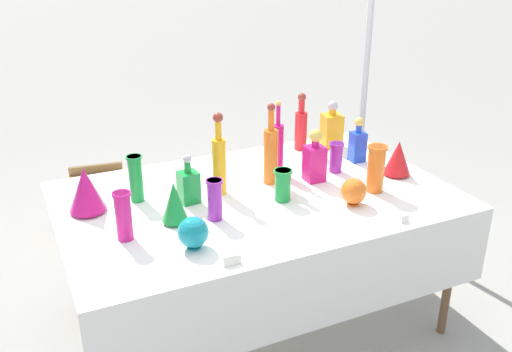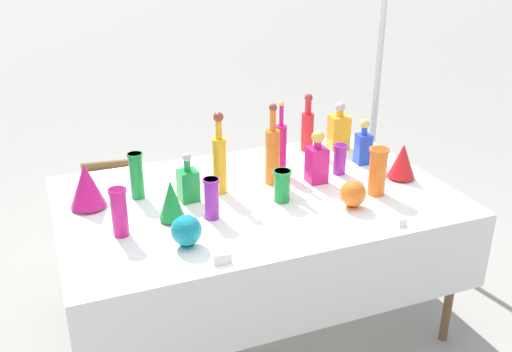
% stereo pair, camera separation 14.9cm
% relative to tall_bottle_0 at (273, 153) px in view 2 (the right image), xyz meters
% --- Properties ---
extents(ground_plane, '(40.00, 40.00, 0.00)m').
position_rel_tall_bottle_0_xyz_m(ground_plane, '(-0.13, -0.10, -0.92)').
color(ground_plane, gray).
extents(display_table, '(1.90, 1.20, 0.76)m').
position_rel_tall_bottle_0_xyz_m(display_table, '(-0.13, -0.15, -0.22)').
color(display_table, white).
rests_on(display_table, ground).
extents(tall_bottle_0, '(0.07, 0.07, 0.42)m').
position_rel_tall_bottle_0_xyz_m(tall_bottle_0, '(0.00, 0.00, 0.00)').
color(tall_bottle_0, orange).
rests_on(tall_bottle_0, display_table).
extents(tall_bottle_1, '(0.06, 0.06, 0.40)m').
position_rel_tall_bottle_0_xyz_m(tall_bottle_1, '(0.09, 0.09, -0.01)').
color(tall_bottle_1, '#C61972').
rests_on(tall_bottle_1, display_table).
extents(tall_bottle_2, '(0.07, 0.07, 0.34)m').
position_rel_tall_bottle_0_xyz_m(tall_bottle_2, '(0.37, 0.36, -0.02)').
color(tall_bottle_2, red).
rests_on(tall_bottle_2, display_table).
extents(tall_bottle_3, '(0.07, 0.07, 0.41)m').
position_rel_tall_bottle_0_xyz_m(tall_bottle_3, '(-0.28, -0.01, 0.01)').
color(tall_bottle_3, orange).
rests_on(tall_bottle_3, display_table).
extents(square_decanter_0, '(0.10, 0.10, 0.28)m').
position_rel_tall_bottle_0_xyz_m(square_decanter_0, '(0.22, -0.07, -0.05)').
color(square_decanter_0, '#C61972').
rests_on(square_decanter_0, display_table).
extents(square_decanter_1, '(0.10, 0.10, 0.24)m').
position_rel_tall_bottle_0_xyz_m(square_decanter_1, '(-0.45, -0.04, -0.07)').
color(square_decanter_1, '#198C38').
rests_on(square_decanter_1, display_table).
extents(square_decanter_2, '(0.12, 0.12, 0.28)m').
position_rel_tall_bottle_0_xyz_m(square_decanter_2, '(0.56, 0.32, -0.05)').
color(square_decanter_2, orange).
rests_on(square_decanter_2, display_table).
extents(square_decanter_3, '(0.08, 0.08, 0.26)m').
position_rel_tall_bottle_0_xyz_m(square_decanter_3, '(0.57, 0.06, -0.06)').
color(square_decanter_3, blue).
rests_on(square_decanter_3, display_table).
extents(slender_vase_0, '(0.08, 0.08, 0.16)m').
position_rel_tall_bottle_0_xyz_m(slender_vase_0, '(0.38, -0.02, -0.08)').
color(slender_vase_0, purple).
rests_on(slender_vase_0, display_table).
extents(slender_vase_1, '(0.08, 0.08, 0.23)m').
position_rel_tall_bottle_0_xyz_m(slender_vase_1, '(-0.67, 0.08, -0.04)').
color(slender_vase_1, '#198C38').
rests_on(slender_vase_1, display_table).
extents(slender_vase_2, '(0.08, 0.08, 0.19)m').
position_rel_tall_bottle_0_xyz_m(slender_vase_2, '(-0.40, -0.26, -0.06)').
color(slender_vase_2, purple).
rests_on(slender_vase_2, display_table).
extents(slender_vase_3, '(0.08, 0.08, 0.22)m').
position_rel_tall_bottle_0_xyz_m(slender_vase_3, '(-0.81, -0.27, -0.05)').
color(slender_vase_3, '#C61972').
rests_on(slender_vase_3, display_table).
extents(slender_vase_4, '(0.10, 0.10, 0.24)m').
position_rel_tall_bottle_0_xyz_m(slender_vase_4, '(0.42, -0.31, -0.04)').
color(slender_vase_4, orange).
rests_on(slender_vase_4, display_table).
extents(slender_vase_5, '(0.09, 0.09, 0.16)m').
position_rel_tall_bottle_0_xyz_m(slender_vase_5, '(-0.04, -0.21, -0.08)').
color(slender_vase_5, '#198C38').
rests_on(slender_vase_5, display_table).
extents(fluted_vase_0, '(0.17, 0.17, 0.22)m').
position_rel_tall_bottle_0_xyz_m(fluted_vase_0, '(-0.91, 0.05, -0.05)').
color(fluted_vase_0, '#C61972').
rests_on(fluted_vase_0, display_table).
extents(fluted_vase_1, '(0.12, 0.12, 0.20)m').
position_rel_tall_bottle_0_xyz_m(fluted_vase_1, '(-0.58, -0.22, -0.06)').
color(fluted_vase_1, '#198C38').
rests_on(fluted_vase_1, display_table).
extents(fluted_vase_2, '(0.14, 0.14, 0.19)m').
position_rel_tall_bottle_0_xyz_m(fluted_vase_2, '(0.65, -0.19, -0.07)').
color(fluted_vase_2, red).
rests_on(fluted_vase_2, display_table).
extents(round_bowl_0, '(0.13, 0.13, 0.14)m').
position_rel_tall_bottle_0_xyz_m(round_bowl_0, '(-0.58, -0.46, -0.09)').
color(round_bowl_0, teal).
rests_on(round_bowl_0, display_table).
extents(round_bowl_1, '(0.12, 0.12, 0.13)m').
position_rel_tall_bottle_0_xyz_m(round_bowl_1, '(0.24, -0.39, -0.09)').
color(round_bowl_1, orange).
rests_on(round_bowl_1, display_table).
extents(price_tag_left, '(0.05, 0.02, 0.04)m').
position_rel_tall_bottle_0_xyz_m(price_tag_left, '(-0.50, -0.64, -0.14)').
color(price_tag_left, white).
rests_on(price_tag_left, display_table).
extents(price_tag_center, '(0.05, 0.02, 0.04)m').
position_rel_tall_bottle_0_xyz_m(price_tag_center, '(-0.47, -0.64, -0.15)').
color(price_tag_center, white).
rests_on(price_tag_center, display_table).
extents(price_tag_right, '(0.04, 0.02, 0.03)m').
position_rel_tall_bottle_0_xyz_m(price_tag_right, '(0.35, -0.64, -0.15)').
color(price_tag_right, white).
rests_on(price_tag_right, display_table).
extents(cardboard_box_behind_left, '(0.44, 0.35, 0.48)m').
position_rel_tall_bottle_0_xyz_m(cardboard_box_behind_left, '(-0.67, 1.28, -0.73)').
color(cardboard_box_behind_left, tan).
rests_on(cardboard_box_behind_left, ground).
extents(canopy_pole, '(0.18, 0.18, 2.54)m').
position_rel_tall_bottle_0_xyz_m(canopy_pole, '(1.06, 0.71, 0.08)').
color(canopy_pole, silver).
rests_on(canopy_pole, ground).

